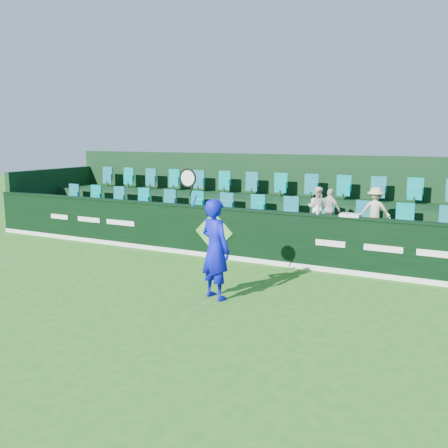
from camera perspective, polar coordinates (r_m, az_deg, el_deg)
The scene contains 13 objects.
ground at distance 10.12m, azimuth -11.83°, elevation -8.49°, with size 60.00×60.00×0.00m, color #276C19.
sponsor_hoarding at distance 13.17m, azimuth -0.91°, elevation -0.94°, with size 16.00×0.25×1.35m.
stand_tier_front at distance 14.19m, azimuth 1.19°, elevation -1.28°, with size 16.00×2.00×0.80m, color black.
stand_tier_back at distance 15.85m, azimuth 4.23°, elevation 0.80°, with size 16.00×1.80×1.30m, color black.
stand_rear at distance 16.17m, azimuth 4.87°, elevation 3.00°, with size 16.00×4.10×2.60m.
seat_row_front at distance 14.43m, azimuth 1.90°, elevation 1.72°, with size 13.50×0.50×0.60m, color #146976.
seat_row_back at distance 16.00m, azimuth 4.69°, elevation 4.31°, with size 13.50×0.50×0.60m, color #146976.
tennis_player at distance 9.76m, azimuth -1.03°, elevation -2.82°, with size 1.22×0.71×2.62m.
spectator_left at distance 13.19m, azimuth 10.62°, elevation 1.85°, with size 0.53×0.41×1.09m, color silver.
spectator_middle at distance 13.10m, azimuth 12.02°, elevation 1.67°, with size 0.62×0.26×1.05m, color silver.
spectator_right at distance 12.84m, azimuth 16.89°, elevation 1.51°, with size 0.74×0.43×1.15m, color #C9BB8E.
towel at distance 11.83m, azimuth 14.21°, elevation 0.99°, with size 0.45×0.29×0.07m, color white.
drinks_bottle at distance 12.01m, azimuth 10.66°, elevation 1.63°, with size 0.07×0.07×0.22m, color silver.
Camera 1 is at (6.14, -7.39, 3.16)m, focal length 40.00 mm.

